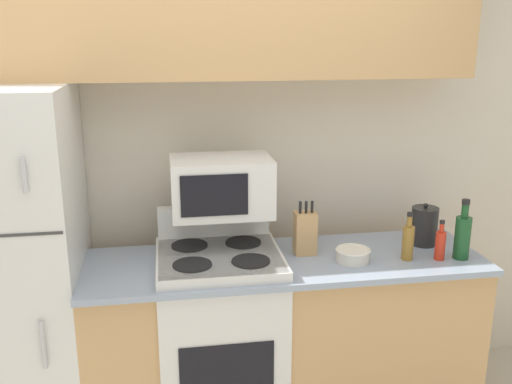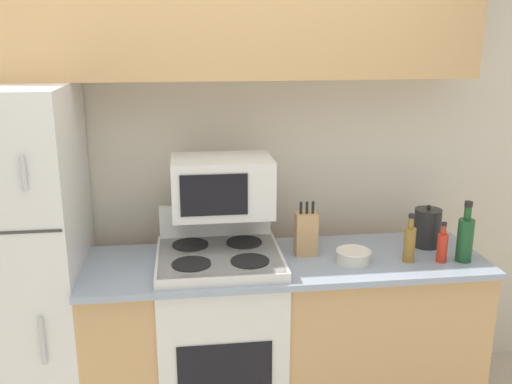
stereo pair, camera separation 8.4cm
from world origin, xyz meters
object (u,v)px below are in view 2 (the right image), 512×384
(refrigerator, at_px, (6,272))
(stove, at_px, (221,339))
(bottle_hot_sauce, at_px, (442,246))
(bowl, at_px, (353,256))
(bottle_vinegar, at_px, (409,243))
(kettle, at_px, (427,228))
(microwave, at_px, (222,186))
(knife_block, at_px, (306,233))
(bottle_wine_green, at_px, (465,238))

(refrigerator, xyz_separation_m, stove, (1.01, -0.08, -0.38))
(bottle_hot_sauce, bearing_deg, bowl, 174.24)
(bottle_vinegar, bearing_deg, kettle, 47.49)
(bowl, bearing_deg, kettle, 20.93)
(microwave, relative_size, knife_block, 1.76)
(bowl, bearing_deg, stove, 172.14)
(stove, xyz_separation_m, knife_block, (0.43, 0.05, 0.52))
(bottle_vinegar, xyz_separation_m, kettle, (0.17, 0.19, 0.01))
(bowl, relative_size, kettle, 0.76)
(bottle_hot_sauce, bearing_deg, bottle_wine_green, -1.48)
(microwave, bearing_deg, stove, -103.76)
(bottle_hot_sauce, xyz_separation_m, kettle, (0.01, 0.21, 0.02))
(bottle_hot_sauce, relative_size, bottle_wine_green, 0.67)
(stove, relative_size, bottle_hot_sauce, 5.57)
(bottle_vinegar, bearing_deg, refrigerator, 174.35)
(microwave, bearing_deg, refrigerator, -178.57)
(bottle_hot_sauce, distance_m, bottle_wine_green, 0.12)
(knife_block, relative_size, bowl, 1.62)
(bowl, height_order, kettle, kettle)
(refrigerator, height_order, microwave, refrigerator)
(refrigerator, bearing_deg, knife_block, -1.39)
(refrigerator, relative_size, stove, 1.58)
(refrigerator, relative_size, bottle_wine_green, 5.85)
(stove, bearing_deg, bottle_wine_green, -6.51)
(kettle, bearing_deg, bowl, -159.07)
(stove, distance_m, microwave, 0.77)
(refrigerator, relative_size, microwave, 3.63)
(microwave, height_order, bottle_wine_green, microwave)
(knife_block, distance_m, bottle_wine_green, 0.76)
(refrigerator, height_order, bottle_wine_green, refrigerator)
(knife_block, bearing_deg, refrigerator, 178.61)
(refrigerator, xyz_separation_m, bottle_wine_green, (2.19, -0.22, 0.15))
(knife_block, distance_m, kettle, 0.64)
(refrigerator, height_order, bowl, refrigerator)
(microwave, height_order, knife_block, microwave)
(refrigerator, xyz_separation_m, bowl, (1.65, -0.17, 0.06))
(stove, bearing_deg, knife_block, 6.50)
(knife_block, distance_m, bowl, 0.26)
(bottle_hot_sauce, bearing_deg, kettle, 86.10)
(refrigerator, distance_m, kettle, 2.09)
(kettle, bearing_deg, bottle_vinegar, -132.51)
(stove, xyz_separation_m, bowl, (0.64, -0.09, 0.45))
(stove, distance_m, bottle_vinegar, 1.05)
(bottle_hot_sauce, height_order, bottle_wine_green, bottle_wine_green)
(microwave, xyz_separation_m, knife_block, (0.41, -0.06, -0.24))
(refrigerator, height_order, knife_block, refrigerator)
(refrigerator, xyz_separation_m, bottle_vinegar, (1.92, -0.19, 0.12))
(bowl, bearing_deg, microwave, 162.00)
(bottle_hot_sauce, distance_m, kettle, 0.21)
(bowl, distance_m, bottle_hot_sauce, 0.43)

